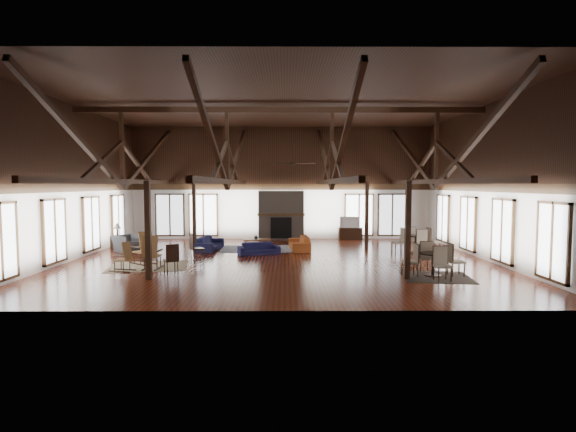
{
  "coord_description": "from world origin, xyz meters",
  "views": [
    {
      "loc": [
        0.23,
        -17.23,
        2.93
      ],
      "look_at": [
        0.33,
        1.0,
        1.65
      ],
      "focal_mm": 28.0,
      "sensor_mm": 36.0,
      "label": 1
    }
  ],
  "objects_px": {
    "armchair": "(129,243)",
    "sofa_navy_left": "(210,243)",
    "sofa_navy_front": "(259,249)",
    "cafe_table_far": "(416,241)",
    "coffee_table": "(257,240)",
    "tv_console": "(350,233)",
    "sofa_orange": "(299,243)",
    "cafe_table_near": "(433,260)"
  },
  "relations": [
    {
      "from": "armchair",
      "to": "sofa_orange",
      "type": "bearing_deg",
      "value": -56.19
    },
    {
      "from": "sofa_navy_front",
      "to": "coffee_table",
      "type": "xyz_separation_m",
      "value": [
        -0.17,
        1.53,
        0.16
      ]
    },
    {
      "from": "armchair",
      "to": "tv_console",
      "type": "relative_size",
      "value": 0.89
    },
    {
      "from": "coffee_table",
      "to": "armchair",
      "type": "xyz_separation_m",
      "value": [
        -5.6,
        -0.6,
        -0.05
      ]
    },
    {
      "from": "coffee_table",
      "to": "tv_console",
      "type": "distance_m",
      "value": 6.1
    },
    {
      "from": "cafe_table_near",
      "to": "sofa_orange",
      "type": "bearing_deg",
      "value": 124.91
    },
    {
      "from": "cafe_table_far",
      "to": "sofa_navy_left",
      "type": "bearing_deg",
      "value": 172.65
    },
    {
      "from": "sofa_navy_front",
      "to": "sofa_navy_left",
      "type": "xyz_separation_m",
      "value": [
        -2.28,
        1.39,
        0.05
      ]
    },
    {
      "from": "sofa_orange",
      "to": "sofa_navy_left",
      "type": "bearing_deg",
      "value": -94.36
    },
    {
      "from": "coffee_table",
      "to": "cafe_table_far",
      "type": "relative_size",
      "value": 0.61
    },
    {
      "from": "cafe_table_near",
      "to": "tv_console",
      "type": "height_order",
      "value": "cafe_table_near"
    },
    {
      "from": "sofa_navy_front",
      "to": "coffee_table",
      "type": "relative_size",
      "value": 1.34
    },
    {
      "from": "cafe_table_far",
      "to": "cafe_table_near",
      "type": "bearing_deg",
      "value": -99.75
    },
    {
      "from": "coffee_table",
      "to": "tv_console",
      "type": "xyz_separation_m",
      "value": [
        4.77,
        3.81,
        -0.1
      ]
    },
    {
      "from": "sofa_orange",
      "to": "armchair",
      "type": "height_order",
      "value": "armchair"
    },
    {
      "from": "coffee_table",
      "to": "cafe_table_far",
      "type": "xyz_separation_m",
      "value": [
        6.81,
        -1.3,
        0.13
      ]
    },
    {
      "from": "sofa_navy_front",
      "to": "tv_console",
      "type": "relative_size",
      "value": 1.39
    },
    {
      "from": "sofa_navy_front",
      "to": "cafe_table_far",
      "type": "xyz_separation_m",
      "value": [
        6.65,
        0.23,
        0.29
      ]
    },
    {
      "from": "sofa_navy_left",
      "to": "sofa_orange",
      "type": "height_order",
      "value": "sofa_orange"
    },
    {
      "from": "sofa_navy_front",
      "to": "cafe_table_far",
      "type": "bearing_deg",
      "value": -16.05
    },
    {
      "from": "sofa_navy_front",
      "to": "cafe_table_near",
      "type": "height_order",
      "value": "cafe_table_near"
    },
    {
      "from": "coffee_table",
      "to": "armchair",
      "type": "height_order",
      "value": "armchair"
    },
    {
      "from": "coffee_table",
      "to": "tv_console",
      "type": "height_order",
      "value": "tv_console"
    },
    {
      "from": "coffee_table",
      "to": "cafe_table_far",
      "type": "distance_m",
      "value": 6.94
    },
    {
      "from": "cafe_table_near",
      "to": "sofa_navy_front",
      "type": "bearing_deg",
      "value": 142.58
    },
    {
      "from": "sofa_navy_front",
      "to": "cafe_table_near",
      "type": "xyz_separation_m",
      "value": [
        5.84,
        -4.47,
        0.27
      ]
    },
    {
      "from": "armchair",
      "to": "sofa_navy_left",
      "type": "bearing_deg",
      "value": -52.34
    },
    {
      "from": "cafe_table_near",
      "to": "armchair",
      "type": "bearing_deg",
      "value": 155.06
    },
    {
      "from": "sofa_navy_left",
      "to": "tv_console",
      "type": "height_order",
      "value": "tv_console"
    },
    {
      "from": "sofa_orange",
      "to": "tv_console",
      "type": "bearing_deg",
      "value": 139.39
    },
    {
      "from": "sofa_orange",
      "to": "armchair",
      "type": "distance_m",
      "value": 7.52
    },
    {
      "from": "sofa_orange",
      "to": "cafe_table_far",
      "type": "height_order",
      "value": "cafe_table_far"
    },
    {
      "from": "sofa_orange",
      "to": "cafe_table_far",
      "type": "relative_size",
      "value": 0.98
    },
    {
      "from": "sofa_navy_left",
      "to": "sofa_orange",
      "type": "xyz_separation_m",
      "value": [
        4.02,
        0.02,
        0.0
      ]
    },
    {
      "from": "sofa_navy_front",
      "to": "sofa_orange",
      "type": "xyz_separation_m",
      "value": [
        1.74,
        1.4,
        0.05
      ]
    },
    {
      "from": "cafe_table_far",
      "to": "tv_console",
      "type": "relative_size",
      "value": 1.7
    },
    {
      "from": "sofa_orange",
      "to": "coffee_table",
      "type": "bearing_deg",
      "value": -98.48
    },
    {
      "from": "armchair",
      "to": "cafe_table_near",
      "type": "height_order",
      "value": "cafe_table_near"
    },
    {
      "from": "coffee_table",
      "to": "cafe_table_far",
      "type": "height_order",
      "value": "cafe_table_far"
    },
    {
      "from": "sofa_orange",
      "to": "sofa_navy_front",
      "type": "bearing_deg",
      "value": -55.72
    },
    {
      "from": "coffee_table",
      "to": "cafe_table_far",
      "type": "bearing_deg",
      "value": -16.22
    },
    {
      "from": "armchair",
      "to": "cafe_table_near",
      "type": "distance_m",
      "value": 12.8
    }
  ]
}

